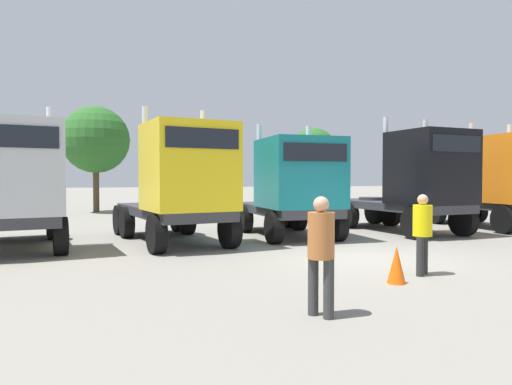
# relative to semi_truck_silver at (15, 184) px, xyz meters

# --- Properties ---
(ground) EXTENTS (200.00, 200.00, 0.00)m
(ground) POSITION_rel_semi_truck_silver_xyz_m (8.79, -3.75, -1.90)
(ground) COLOR gray
(semi_truck_silver) EXTENTS (3.43, 6.22, 4.22)m
(semi_truck_silver) POSITION_rel_semi_truck_silver_xyz_m (0.00, 0.00, 0.00)
(semi_truck_silver) COLOR #333338
(semi_truck_silver) RESTS_ON ground
(semi_truck_yellow) EXTENTS (3.59, 6.52, 4.28)m
(semi_truck_yellow) POSITION_rel_semi_truck_silver_xyz_m (4.63, -0.09, 0.01)
(semi_truck_yellow) COLOR #333338
(semi_truck_yellow) RESTS_ON ground
(semi_truck_teal) EXTENTS (2.55, 5.69, 4.00)m
(semi_truck_teal) POSITION_rel_semi_truck_silver_xyz_m (8.57, 0.55, -0.08)
(semi_truck_teal) COLOR #333338
(semi_truck_teal) RESTS_ON ground
(semi_truck_black) EXTENTS (3.18, 6.53, 4.35)m
(semi_truck_black) POSITION_rel_semi_truck_silver_xyz_m (13.36, 0.33, 0.04)
(semi_truck_black) COLOR #333338
(semi_truck_black) RESTS_ON ground
(semi_truck_orange) EXTENTS (2.77, 6.43, 4.35)m
(semi_truck_orange) POSITION_rel_semi_truck_silver_xyz_m (17.69, 0.57, 0.06)
(semi_truck_orange) COLOR #333338
(semi_truck_orange) RESTS_ON ground
(visitor_in_hivis) EXTENTS (0.56, 0.56, 1.73)m
(visitor_in_hivis) POSITION_rel_semi_truck_silver_xyz_m (8.91, -5.97, -0.90)
(visitor_in_hivis) COLOR #2B2B2B
(visitor_in_hivis) RESTS_ON ground
(visitor_with_camera) EXTENTS (0.55, 0.55, 1.80)m
(visitor_with_camera) POSITION_rel_semi_truck_silver_xyz_m (5.57, -8.06, -0.85)
(visitor_with_camera) COLOR #363636
(visitor_with_camera) RESTS_ON ground
(traffic_cone_mid) EXTENTS (0.36, 0.36, 0.74)m
(traffic_cone_mid) POSITION_rel_semi_truck_silver_xyz_m (7.93, -6.48, -1.53)
(traffic_cone_mid) COLOR #F2590C
(traffic_cone_mid) RESTS_ON ground
(oak_far_left) EXTENTS (4.05, 4.05, 6.44)m
(oak_far_left) POSITION_rel_semi_truck_silver_xyz_m (1.65, 15.54, 2.50)
(oak_far_left) COLOR #4C3823
(oak_far_left) RESTS_ON ground
(oak_far_centre) EXTENTS (4.11, 4.11, 6.35)m
(oak_far_centre) POSITION_rel_semi_truck_silver_xyz_m (7.80, 20.61, 2.38)
(oak_far_centre) COLOR #4C3823
(oak_far_centre) RESTS_ON ground
(oak_far_right) EXTENTS (3.48, 3.48, 5.86)m
(oak_far_right) POSITION_rel_semi_truck_silver_xyz_m (17.05, 17.76, 2.19)
(oak_far_right) COLOR #4C3823
(oak_far_right) RESTS_ON ground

